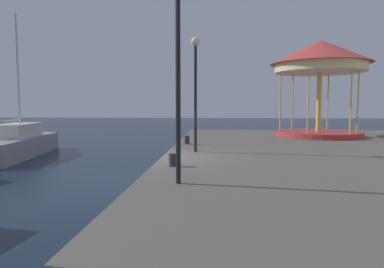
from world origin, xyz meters
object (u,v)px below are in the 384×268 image
at_px(sailboat_grey, 16,144).
at_px(bollard_north, 187,140).
at_px(carousel, 320,65).
at_px(lamp_post_near_edge, 178,51).
at_px(bollard_south, 173,160).
at_px(lamp_post_mid_promenade, 195,75).

relative_size(sailboat_grey, bollard_north, 18.55).
bearing_deg(carousel, lamp_post_near_edge, -118.06).
relative_size(bollard_south, bollard_north, 1.00).
relative_size(sailboat_grey, lamp_post_mid_promenade, 1.63).
xyz_separation_m(sailboat_grey, lamp_post_near_edge, (9.52, -8.93, 3.25)).
relative_size(sailboat_grey, carousel, 1.27).
bearing_deg(lamp_post_near_edge, sailboat_grey, 136.86).
distance_m(lamp_post_near_edge, lamp_post_mid_promenade, 5.65).
distance_m(lamp_post_mid_promenade, bollard_south, 4.45).
relative_size(carousel, bollard_north, 14.57).
height_order(sailboat_grey, lamp_post_near_edge, sailboat_grey).
height_order(sailboat_grey, bollard_north, sailboat_grey).
xyz_separation_m(lamp_post_mid_promenade, bollard_south, (-0.48, -3.35, -2.88)).
height_order(lamp_post_mid_promenade, bollard_north, lamp_post_mid_promenade).
bearing_deg(bollard_south, lamp_post_near_edge, -79.18).
bearing_deg(carousel, lamp_post_mid_promenade, -133.06).
height_order(lamp_post_near_edge, bollard_south, lamp_post_near_edge).
bearing_deg(bollard_south, lamp_post_mid_promenade, 81.91).
bearing_deg(carousel, sailboat_grey, -165.94).
relative_size(carousel, lamp_post_mid_promenade, 1.28).
xyz_separation_m(bollard_south, bollard_north, (-0.12, 6.14, 0.00)).
relative_size(lamp_post_mid_promenade, bollard_south, 11.35).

